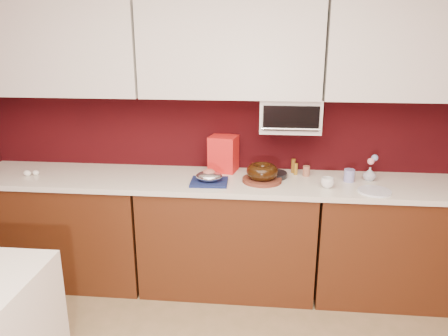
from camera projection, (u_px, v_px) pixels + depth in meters
wall_back at (232, 126)px, 3.49m from camera, size 4.00×0.02×2.50m
base_cabinet_left at (66, 229)px, 3.57m from camera, size 1.31×0.58×0.86m
base_cabinet_center at (228, 236)px, 3.44m from camera, size 1.31×0.58×0.86m
base_cabinet_right at (403, 244)px, 3.31m from camera, size 1.31×0.58×0.86m
countertop at (228, 182)px, 3.31m from camera, size 4.00×0.62×0.04m
upper_cabinet_left at (54, 48)px, 3.29m from camera, size 1.31×0.33×0.70m
upper_cabinet_center at (230, 49)px, 3.16m from camera, size 1.31×0.33×0.70m
upper_cabinet_right at (421, 49)px, 3.03m from camera, size 1.31×0.33×0.70m
toaster_oven at (290, 114)px, 3.27m from camera, size 0.45×0.30×0.25m
toaster_oven_door at (291, 118)px, 3.12m from camera, size 0.40×0.02×0.18m
toaster_oven_handle at (291, 129)px, 3.13m from camera, size 0.42×0.02×0.02m
cake_base at (262, 180)px, 3.24m from camera, size 0.32×0.32×0.03m
bundt_cake at (262, 171)px, 3.22m from camera, size 0.28×0.28×0.09m
navy_towel at (209, 182)px, 3.21m from camera, size 0.28×0.24×0.02m
foil_ham_nest at (209, 176)px, 3.20m from camera, size 0.23×0.20×0.07m
roasted_ham at (209, 173)px, 3.19m from camera, size 0.10×0.09×0.06m
pandoro_box at (224, 154)px, 3.47m from camera, size 0.24×0.23×0.28m
dark_pan at (273, 175)px, 3.35m from camera, size 0.27×0.27×0.04m
coffee_mug at (328, 182)px, 3.11m from camera, size 0.11×0.11×0.09m
blue_jar at (349, 175)px, 3.24m from camera, size 0.08×0.08×0.09m
flower_vase at (370, 173)px, 3.26m from camera, size 0.09×0.09×0.11m
flower_pink at (371, 161)px, 3.24m from camera, size 0.05×0.05×0.05m
flower_blue at (375, 158)px, 3.25m from camera, size 0.05×0.05×0.05m
china_plate at (375, 191)px, 3.03m from camera, size 0.26×0.26×0.01m
amber_bottle at (296, 169)px, 3.40m from camera, size 0.04×0.04×0.09m
paper_cup at (306, 171)px, 3.37m from camera, size 0.06×0.06×0.08m
egg_left at (36, 173)px, 3.39m from camera, size 0.06×0.05×0.04m
egg_right at (27, 173)px, 3.37m from camera, size 0.07×0.06×0.05m
amber_bottle_tall at (293, 166)px, 3.44m from camera, size 0.04×0.04×0.11m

